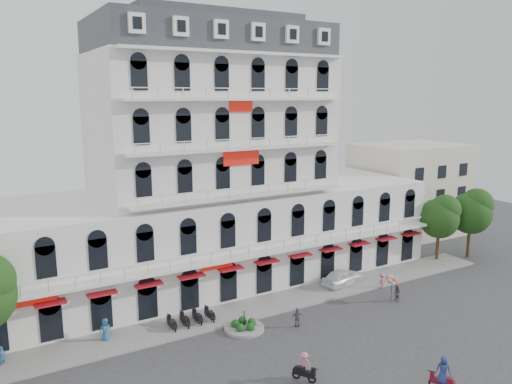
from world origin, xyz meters
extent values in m
plane|color=#38383A|center=(0.00, 0.00, 0.00)|extent=(120.00, 120.00, 0.00)
cube|color=gray|center=(0.00, 9.00, 0.08)|extent=(53.00, 4.00, 0.16)
cube|color=silver|center=(0.00, 18.00, 4.50)|extent=(45.00, 14.00, 9.00)
cube|color=silver|center=(0.00, 18.00, 15.50)|extent=(22.00, 12.00, 13.00)
cube|color=#2D3035|center=(0.00, 18.00, 23.50)|extent=(21.56, 11.76, 3.00)
cube|color=#2D3035|center=(0.00, 18.00, 25.40)|extent=(15.84, 8.64, 0.80)
cube|color=#AA1420|center=(0.00, 10.50, 3.50)|extent=(40.50, 1.00, 0.15)
cube|color=red|center=(0.00, 11.88, 13.00)|extent=(3.50, 0.10, 1.40)
cube|color=beige|center=(30.00, 20.00, 6.00)|extent=(14.00, 10.00, 12.00)
cylinder|color=gray|center=(-3.00, 6.00, 0.12)|extent=(3.20, 3.20, 0.24)
cylinder|color=black|center=(-3.00, 6.00, 0.90)|extent=(0.08, 0.08, 1.40)
sphere|color=#164417|center=(-2.30, 6.00, 0.45)|extent=(0.70, 0.70, 0.70)
sphere|color=#164417|center=(-2.78, 6.66, 0.45)|extent=(0.70, 0.70, 0.70)
sphere|color=#164417|center=(-3.56, 6.42, 0.45)|extent=(0.70, 0.70, 0.70)
sphere|color=#164417|center=(-3.57, 5.60, 0.45)|extent=(0.70, 0.70, 0.70)
sphere|color=#164417|center=(-2.80, 5.33, 0.45)|extent=(0.70, 0.70, 0.70)
cylinder|color=#382314|center=(24.00, 10.00, 1.72)|extent=(0.36, 0.36, 3.43)
sphere|color=black|center=(24.00, 10.00, 4.84)|extent=(4.37, 4.37, 4.37)
sphere|color=black|center=(24.50, 9.70, 5.85)|extent=(3.43, 3.43, 3.43)
sphere|color=black|center=(23.60, 10.30, 5.46)|extent=(3.12, 3.12, 3.12)
cylinder|color=#382314|center=(28.00, 9.00, 1.83)|extent=(0.36, 0.36, 3.65)
sphere|color=black|center=(28.00, 9.00, 5.15)|extent=(4.65, 4.65, 4.65)
sphere|color=black|center=(28.50, 8.70, 6.23)|extent=(3.65, 3.65, 3.65)
sphere|color=black|center=(27.60, 9.30, 5.81)|extent=(3.32, 3.32, 3.32)
imported|color=white|center=(9.97, 9.50, 0.82)|extent=(5.11, 2.86, 1.64)
cube|color=maroon|center=(3.90, -7.50, 0.55)|extent=(1.06, 1.47, 0.35)
torus|color=black|center=(3.62, -7.03, 0.28)|extent=(0.41, 0.58, 0.60)
imported|color=navy|center=(3.90, -7.50, 1.36)|extent=(0.95, 1.06, 1.81)
cube|color=black|center=(-3.10, -2.29, 0.55)|extent=(1.10, 1.45, 0.35)
torus|color=black|center=(-2.80, -2.75, 0.28)|extent=(0.42, 0.57, 0.60)
torus|color=black|center=(-3.39, -1.83, 0.28)|extent=(0.42, 0.57, 0.60)
imported|color=#CD6C86|center=(-3.10, -2.29, 1.22)|extent=(1.02, 1.15, 1.54)
imported|color=#2B5A83|center=(-13.01, 9.50, 0.93)|extent=(0.93, 0.62, 1.86)
imported|color=#5B5B63|center=(0.94, 4.26, 0.81)|extent=(1.03, 0.71, 1.62)
imported|color=#C06586|center=(12.66, 6.96, 0.76)|extent=(1.00, 0.59, 1.52)
imported|color=#285178|center=(-20.00, 9.50, 0.75)|extent=(0.64, 0.64, 1.50)
imported|color=#515056|center=(11.57, 3.91, 0.76)|extent=(0.63, 0.78, 1.52)
cylinder|color=black|center=(11.17, 4.21, 1.00)|extent=(0.04, 0.04, 2.00)
sphere|color=#E54C99|center=(11.52, 4.21, 2.00)|extent=(0.44, 0.44, 0.44)
sphere|color=yellow|center=(11.34, 4.51, 2.21)|extent=(0.44, 0.44, 0.44)
sphere|color=#994CD8|center=(10.99, 4.51, 2.23)|extent=(0.44, 0.44, 0.44)
sphere|color=orange|center=(10.82, 4.21, 2.04)|extent=(0.44, 0.44, 0.44)
sphere|color=#4CB2E5|center=(11.00, 3.90, 1.81)|extent=(0.44, 0.44, 0.44)
sphere|color=#D8334C|center=(11.35, 3.91, 1.76)|extent=(0.44, 0.44, 0.44)
camera|label=1|loc=(-20.66, -26.35, 18.32)|focal=35.00mm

